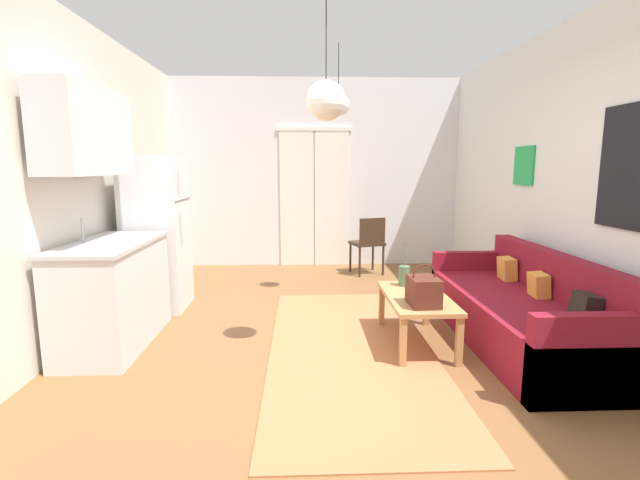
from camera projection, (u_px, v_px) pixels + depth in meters
name	position (u px, v px, depth m)	size (l,w,h in m)	color
ground_plane	(331.00, 373.00, 3.47)	(4.93, 7.96, 0.10)	brown
wall_back	(316.00, 174.00, 6.92)	(4.53, 0.13, 2.83)	silver
wall_right	(631.00, 181.00, 3.33)	(0.12, 7.56, 2.83)	silver
wall_left	(15.00, 181.00, 3.15)	(0.12, 7.56, 2.83)	silver
area_rug	(350.00, 348.00, 3.81)	(1.34, 3.17, 0.01)	#B26B42
couch	(524.00, 314.00, 3.87)	(0.83, 2.19, 0.79)	maroon
coffee_table	(417.00, 302.00, 3.87)	(0.51, 1.01, 0.43)	#B27F4C
bamboo_vase	(404.00, 276.00, 4.16)	(0.10, 0.10, 0.41)	#47704C
handbag	(424.00, 291.00, 3.57)	(0.23, 0.29, 0.34)	#512319
refrigerator	(157.00, 233.00, 4.81)	(0.60, 0.63, 1.63)	white
kitchen_counter	(106.00, 250.00, 3.79)	(0.60, 1.28, 2.14)	silver
accent_chair	(369.00, 241.00, 6.38)	(0.51, 0.50, 0.82)	#382619
pendant_lamp_near	(326.00, 100.00, 3.33)	(0.29, 0.29, 0.98)	black
pendant_lamp_far	(338.00, 105.00, 4.95)	(0.25, 0.25, 0.76)	black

